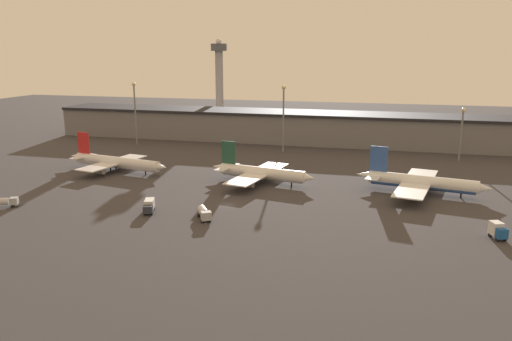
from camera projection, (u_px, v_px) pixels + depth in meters
name	position (u px, v px, depth m)	size (l,w,h in m)	color
ground	(228.00, 205.00, 141.01)	(600.00, 600.00, 0.00)	#383538
terminal_building	(294.00, 127.00, 237.48)	(236.04, 24.21, 14.45)	slate
airplane_0	(116.00, 162.00, 179.93)	(43.47, 30.29, 13.26)	silver
airplane_1	(261.00, 173.00, 164.23)	(37.10, 34.97, 12.98)	white
airplane_2	(420.00, 182.00, 151.91)	(39.78, 38.59, 13.54)	white
service_vehicle_0	(4.00, 202.00, 138.62)	(7.26, 4.82, 2.68)	#9EA3A8
service_vehicle_1	(149.00, 206.00, 134.47)	(4.57, 7.36, 3.25)	#282D38
service_vehicle_2	(204.00, 213.00, 128.58)	(5.77, 7.20, 2.97)	#9EA3A8
service_vehicle_3	(498.00, 230.00, 115.31)	(3.84, 5.17, 3.82)	#195199
lamp_post_0	(135.00, 106.00, 228.13)	(1.80, 1.80, 28.78)	slate
lamp_post_1	(283.00, 111.00, 211.13)	(1.80, 1.80, 28.56)	slate
lamp_post_2	(462.00, 126.00, 194.62)	(1.80, 1.80, 21.14)	slate
control_tower	(219.00, 76.00, 283.48)	(9.00, 9.00, 49.24)	#99999E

